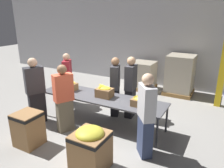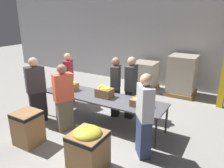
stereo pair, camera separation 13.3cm
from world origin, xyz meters
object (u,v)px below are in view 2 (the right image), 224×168
object	(u,v)px
donation_bin_0	(28,127)
donation_bin_1	(88,147)
banana_box_2	(141,102)
volunteer_0	(64,99)
volunteer_1	(36,91)
volunteer_4	(131,88)
pallet_stack_0	(182,76)
volunteer_3	(69,79)
banana_box_1	(104,92)
volunteer_2	(116,87)
sorting_table	(101,98)
banana_box_0	(71,85)
pallet_stack_1	(145,76)
volunteer_5	(144,117)

from	to	relation	value
donation_bin_0	donation_bin_1	world-z (taller)	donation_bin_1
banana_box_2	volunteer_0	size ratio (longest dim) A/B	0.26
volunteer_1	volunteer_4	size ratio (longest dim) A/B	1.03
donation_bin_1	pallet_stack_0	bearing A→B (deg)	83.71
banana_box_2	volunteer_3	distance (m)	2.84
volunteer_0	banana_box_1	bearing A→B (deg)	-13.65
volunteer_2	volunteer_3	distance (m)	1.68
sorting_table	banana_box_0	size ratio (longest dim) A/B	8.79
sorting_table	pallet_stack_1	xyz separation A→B (m)	(-0.08, 3.20, -0.21)
volunteer_5	pallet_stack_1	size ratio (longest dim) A/B	1.67
banana_box_2	pallet_stack_0	distance (m)	3.36
volunteer_5	volunteer_1	bearing A→B (deg)	52.40
banana_box_1	volunteer_3	size ratio (longest dim) A/B	0.26
sorting_table	volunteer_2	xyz separation A→B (m)	(0.05, 0.66, 0.12)
banana_box_1	donation_bin_1	bearing A→B (deg)	-67.83
volunteer_3	donation_bin_1	xyz separation A→B (m)	(2.38, -2.26, -0.37)
banana_box_0	donation_bin_0	size ratio (longest dim) A/B	0.50
pallet_stack_0	donation_bin_1	bearing A→B (deg)	-96.29
donation_bin_1	sorting_table	bearing A→B (deg)	114.81
volunteer_3	volunteer_4	size ratio (longest dim) A/B	0.96
sorting_table	pallet_stack_0	bearing A→B (deg)	68.52
volunteer_2	volunteer_5	world-z (taller)	volunteer_5
donation_bin_1	pallet_stack_1	bearing A→B (deg)	99.79
donation_bin_0	pallet_stack_0	distance (m)	5.39
volunteer_1	pallet_stack_0	world-z (taller)	volunteer_1
volunteer_4	pallet_stack_0	size ratio (longest dim) A/B	1.21
donation_bin_0	volunteer_2	bearing A→B (deg)	67.15
volunteer_4	banana_box_1	bearing A→B (deg)	-35.67
banana_box_0	volunteer_1	size ratio (longest dim) A/B	0.22
sorting_table	donation_bin_0	xyz separation A→B (m)	(-0.91, -1.62, -0.31)
banana_box_2	volunteer_1	world-z (taller)	volunteer_1
sorting_table	donation_bin_1	bearing A→B (deg)	-65.19
banana_box_1	volunteer_2	bearing A→B (deg)	91.85
banana_box_0	volunteer_0	bearing A→B (deg)	-60.27
volunteer_5	volunteer_0	bearing A→B (deg)	52.66
volunteer_3	pallet_stack_0	world-z (taller)	volunteer_3
banana_box_1	pallet_stack_0	distance (m)	3.47
sorting_table	donation_bin_0	bearing A→B (deg)	-119.24
pallet_stack_1	banana_box_0	bearing A→B (deg)	-106.94
volunteer_1	volunteer_3	xyz separation A→B (m)	(-0.07, 1.38, -0.05)
volunteer_5	pallet_stack_1	distance (m)	4.23
volunteer_2	volunteer_4	distance (m)	0.44
volunteer_1	pallet_stack_1	size ratio (longest dim) A/B	1.67
volunteer_0	volunteer_3	xyz separation A→B (m)	(-1.03, 1.38, -0.02)
volunteer_2	volunteer_5	size ratio (longest dim) A/B	0.96
volunteer_4	donation_bin_0	size ratio (longest dim) A/B	2.24
donation_bin_1	volunteer_4	bearing A→B (deg)	96.50
donation_bin_1	banana_box_0	bearing A→B (deg)	137.33
sorting_table	volunteer_4	bearing A→B (deg)	58.44
banana_box_0	banana_box_2	bearing A→B (deg)	-2.70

